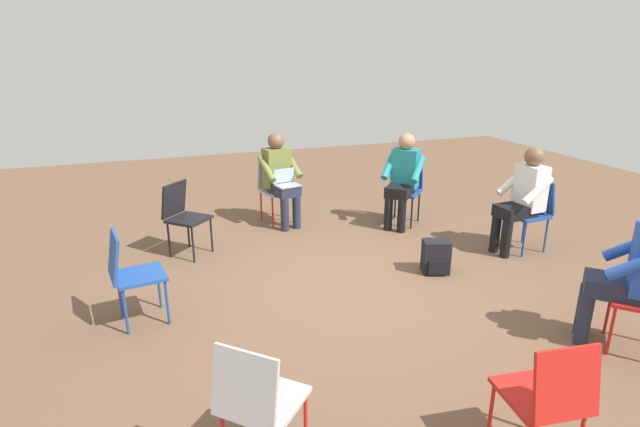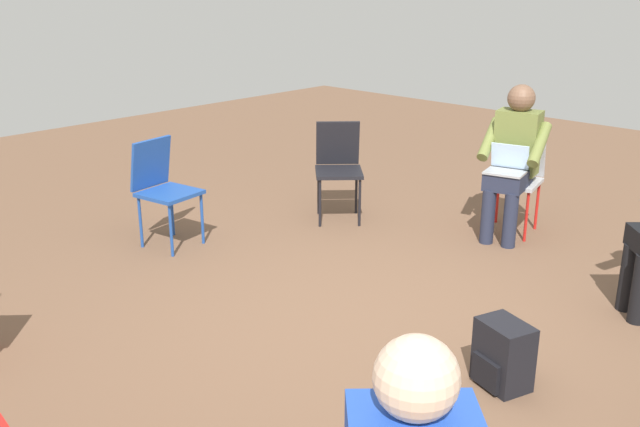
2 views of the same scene
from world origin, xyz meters
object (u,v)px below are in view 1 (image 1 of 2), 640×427
(person_in_teal, at_px, (403,175))
(person_in_blue, at_px, (632,268))
(chair_east, at_px, (275,186))
(chair_northeast, at_px, (183,213))
(chair_west, at_px, (548,395))
(person_in_white, at_px, (523,195))
(chair_southeast, at_px, (406,187))
(backpack_near_laptop_user, at_px, (436,259))
(chair_south, at_px, (532,209))
(person_with_laptop, at_px, (280,175))
(chair_north, at_px, (130,271))
(chair_northwest, at_px, (257,399))

(person_in_teal, distance_m, person_in_blue, 3.18)
(chair_east, distance_m, chair_northeast, 1.51)
(chair_west, distance_m, person_in_white, 3.41)
(chair_southeast, bearing_deg, backpack_near_laptop_user, 118.67)
(chair_south, height_order, person_in_teal, person_in_teal)
(chair_south, relative_size, chair_northeast, 1.00)
(person_with_laptop, bearing_deg, person_in_teal, 145.22)
(chair_south, xyz_separation_m, person_in_white, (-0.01, 0.17, 0.20))
(chair_east, relative_size, person_in_white, 0.69)
(chair_south, distance_m, person_in_teal, 1.64)
(person_with_laptop, bearing_deg, chair_north, 34.19)
(chair_northwest, xyz_separation_m, person_in_white, (2.16, -3.62, 0.20))
(chair_southeast, distance_m, person_in_teal, 0.26)
(chair_southeast, bearing_deg, chair_south, 169.42)
(person_in_blue, xyz_separation_m, person_in_white, (1.90, -0.61, 0.00))
(chair_north, xyz_separation_m, person_with_laptop, (2.07, -1.89, 0.20))
(backpack_near_laptop_user, bearing_deg, chair_southeast, -17.41)
(chair_east, xyz_separation_m, chair_west, (-4.70, -0.30, 0.00))
(chair_north, bearing_deg, person_in_teal, 104.66)
(chair_northwest, height_order, chair_northeast, same)
(chair_east, bearing_deg, person_in_white, 126.55)
(person_in_white, xyz_separation_m, backpack_near_laptop_user, (-0.19, 1.23, -0.54))
(person_with_laptop, relative_size, person_in_white, 1.00)
(chair_northwest, xyz_separation_m, person_in_blue, (0.26, -3.00, 0.20))
(chair_northeast, bearing_deg, chair_northwest, 45.86)
(person_with_laptop, bearing_deg, chair_south, 130.51)
(chair_west, bearing_deg, chair_northwest, 168.77)
(chair_northwest, bearing_deg, chair_northeast, 135.31)
(person_in_white, distance_m, backpack_near_laptop_user, 1.36)
(chair_northwest, xyz_separation_m, chair_west, (-0.50, -1.51, 0.00))
(chair_east, height_order, chair_northeast, same)
(chair_east, height_order, backpack_near_laptop_user, chair_east)
(chair_northeast, distance_m, person_with_laptop, 1.48)
(chair_northwest, xyz_separation_m, person_in_teal, (3.44, -2.76, 0.20))
(chair_south, xyz_separation_m, chair_southeast, (1.38, 0.91, 0.00))
(chair_west, xyz_separation_m, person_in_blue, (0.77, -1.50, 0.20))
(chair_north, distance_m, person_in_blue, 4.04)
(person_in_white, bearing_deg, person_in_blue, 158.05)
(chair_east, relative_size, chair_south, 1.00)
(person_in_white, bearing_deg, chair_southeast, 23.91)
(chair_west, relative_size, backpack_near_laptop_user, 2.36)
(person_in_teal, bearing_deg, chair_west, 118.50)
(chair_east, distance_m, chair_north, 2.90)
(chair_east, height_order, chair_west, same)
(person_in_white, bearing_deg, chair_northwest, 116.78)
(chair_west, bearing_deg, chair_southeast, 78.60)
(chair_east, relative_size, person_in_teal, 0.69)
(person_in_white, bearing_deg, chair_northeast, 67.34)
(chair_northeast, distance_m, backpack_near_laptop_user, 2.87)
(person_with_laptop, xyz_separation_m, backpack_near_laptop_user, (-2.06, -1.14, -0.53))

